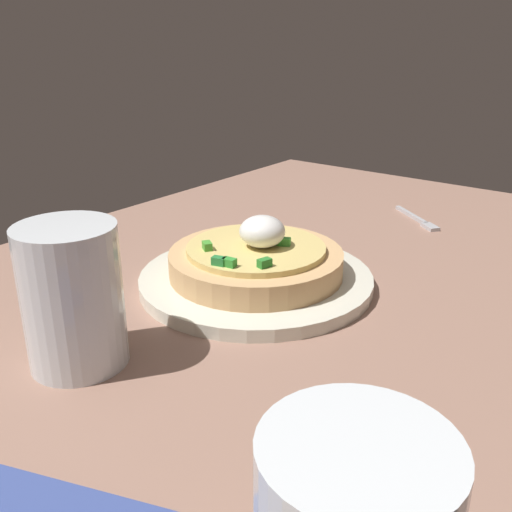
# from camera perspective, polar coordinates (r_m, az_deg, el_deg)

# --- Properties ---
(dining_table) EXTENTS (1.14, 0.72, 0.03)m
(dining_table) POSITION_cam_1_polar(r_m,az_deg,el_deg) (0.58, 1.25, -5.91)
(dining_table) COLOR #946E5C
(dining_table) RESTS_ON ground
(plate) EXTENTS (0.24, 0.24, 0.01)m
(plate) POSITION_cam_1_polar(r_m,az_deg,el_deg) (0.60, 0.00, -2.35)
(plate) COLOR silver
(plate) RESTS_ON dining_table
(pizza) EXTENTS (0.18, 0.18, 0.06)m
(pizza) POSITION_cam_1_polar(r_m,az_deg,el_deg) (0.59, 0.04, -0.27)
(pizza) COLOR tan
(pizza) RESTS_ON plate
(cup_far) EXTENTS (0.08, 0.08, 0.12)m
(cup_far) POSITION_cam_1_polar(r_m,az_deg,el_deg) (0.47, -17.71, -4.67)
(cup_far) COLOR silver
(cup_far) RESTS_ON dining_table
(fork) EXTENTS (0.08, 0.09, 0.01)m
(fork) POSITION_cam_1_polar(r_m,az_deg,el_deg) (0.84, 15.87, 3.47)
(fork) COLOR #B7B7BC
(fork) RESTS_ON dining_table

